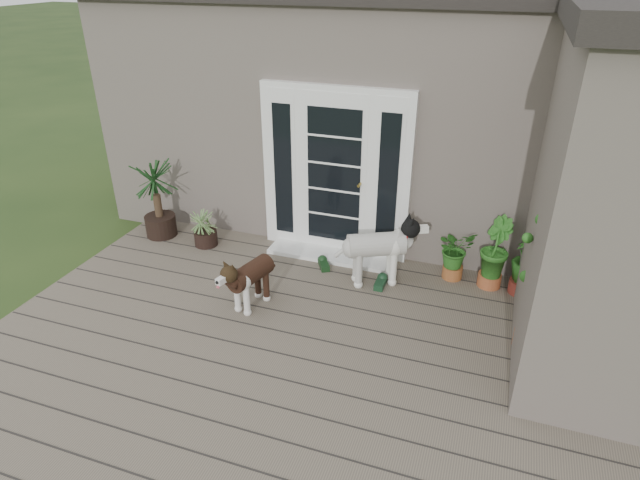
% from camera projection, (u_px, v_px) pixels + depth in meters
% --- Properties ---
extents(deck, '(6.20, 4.60, 0.12)m').
position_uv_depth(deck, '(284.00, 359.00, 5.27)').
color(deck, '#6B5B4C').
rests_on(deck, ground).
extents(house_main, '(7.40, 4.00, 3.10)m').
position_uv_depth(house_main, '(389.00, 108.00, 8.12)').
color(house_main, '#665E54').
rests_on(house_main, ground).
extents(house_wing, '(1.60, 2.40, 3.10)m').
position_uv_depth(house_wing, '(636.00, 219.00, 4.65)').
color(house_wing, '#665E54').
rests_on(house_wing, ground).
extents(door_unit, '(1.90, 0.14, 2.15)m').
position_uv_depth(door_unit, '(335.00, 173.00, 6.64)').
color(door_unit, white).
rests_on(door_unit, deck).
extents(door_step, '(1.60, 0.40, 0.05)m').
position_uv_depth(door_step, '(329.00, 255.00, 6.96)').
color(door_step, white).
rests_on(door_step, deck).
extents(brindle_dog, '(0.49, 0.79, 0.61)m').
position_uv_depth(brindle_dog, '(251.00, 282.00, 5.84)').
color(brindle_dog, '#3A2015').
rests_on(brindle_dog, deck).
extents(white_dog, '(0.97, 0.74, 0.74)m').
position_uv_depth(white_dog, '(376.00, 255.00, 6.24)').
color(white_dog, white).
rests_on(white_dog, deck).
extents(spider_plant, '(0.65, 0.65, 0.54)m').
position_uv_depth(spider_plant, '(205.00, 227.00, 7.13)').
color(spider_plant, '#8FA666').
rests_on(spider_plant, deck).
extents(yucca, '(0.99, 0.99, 1.15)m').
position_uv_depth(yucca, '(157.00, 197.00, 7.25)').
color(yucca, black).
rests_on(yucca, deck).
extents(herb_a, '(0.61, 0.61, 0.56)m').
position_uv_depth(herb_a, '(454.00, 257.00, 6.38)').
color(herb_a, '#225E1A').
rests_on(herb_a, deck).
extents(herb_b, '(0.50, 0.50, 0.65)m').
position_uv_depth(herb_b, '(492.00, 262.00, 6.20)').
color(herb_b, '#195A1A').
rests_on(herb_b, deck).
extents(herb_c, '(0.42, 0.42, 0.62)m').
position_uv_depth(herb_c, '(525.00, 269.00, 6.07)').
color(herb_c, '#285D1A').
rests_on(herb_c, deck).
extents(sapling, '(0.44, 0.44, 1.46)m').
position_uv_depth(sapling, '(540.00, 285.00, 5.01)').
color(sapling, '#1E5E1A').
rests_on(sapling, deck).
extents(clog_left, '(0.28, 0.34, 0.09)m').
position_uv_depth(clog_left, '(324.00, 264.00, 6.70)').
color(clog_left, black).
rests_on(clog_left, deck).
extents(clog_right, '(0.15, 0.32, 0.10)m').
position_uv_depth(clog_right, '(381.00, 282.00, 6.32)').
color(clog_right, '#15351E').
rests_on(clog_right, deck).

